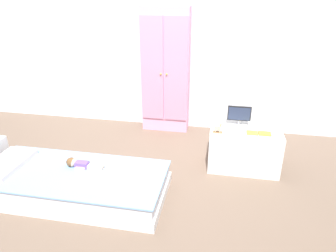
{
  "coord_description": "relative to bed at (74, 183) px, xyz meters",
  "views": [
    {
      "loc": [
        0.79,
        -2.65,
        1.89
      ],
      "look_at": [
        0.23,
        0.3,
        0.54
      ],
      "focal_mm": 32.85,
      "sensor_mm": 36.0,
      "label": 1
    }
  ],
  "objects": [
    {
      "name": "ground_plane",
      "position": [
        0.6,
        0.31,
        -0.13
      ],
      "size": [
        10.0,
        10.0,
        0.02
      ],
      "primitive_type": "cube",
      "color": "brown"
    },
    {
      "name": "back_wall",
      "position": [
        0.6,
        1.89,
        1.23
      ],
      "size": [
        6.4,
        0.05,
        2.7
      ],
      "primitive_type": "cube",
      "color": "silver",
      "rests_on": "ground_plane"
    },
    {
      "name": "bed",
      "position": [
        0.0,
        0.0,
        0.0
      ],
      "size": [
        1.82,
        0.82,
        0.24
      ],
      "color": "white",
      "rests_on": "ground_plane"
    },
    {
      "name": "pillow",
      "position": [
        -0.71,
        0.0,
        0.15
      ],
      "size": [
        0.32,
        0.59,
        0.06
      ],
      "primitive_type": "cube",
      "color": "silver",
      "rests_on": "bed"
    },
    {
      "name": "doll",
      "position": [
        0.01,
        0.11,
        0.16
      ],
      "size": [
        0.39,
        0.13,
        0.1
      ],
      "color": "#6B4CB2",
      "rests_on": "bed"
    },
    {
      "name": "wardrobe",
      "position": [
        0.59,
        1.72,
        0.73
      ],
      "size": [
        0.65,
        0.26,
        1.7
      ],
      "color": "#E599BC",
      "rests_on": "ground_plane"
    },
    {
      "name": "tv_stand",
      "position": [
        1.67,
        0.84,
        0.12
      ],
      "size": [
        0.77,
        0.48,
        0.48
      ],
      "primitive_type": "cube",
      "color": "silver",
      "rests_on": "ground_plane"
    },
    {
      "name": "tv_monitor",
      "position": [
        1.59,
        0.93,
        0.49
      ],
      "size": [
        0.26,
        0.1,
        0.23
      ],
      "color": "#99999E",
      "rests_on": "tv_stand"
    },
    {
      "name": "rocking_horse_toy",
      "position": [
        1.37,
        0.68,
        0.42
      ],
      "size": [
        0.1,
        0.04,
        0.12
      ],
      "color": "#8E6642",
      "rests_on": "tv_stand"
    },
    {
      "name": "book_yellow",
      "position": [
        1.73,
        0.74,
        0.36
      ],
      "size": [
        0.12,
        0.1,
        0.01
      ],
      "primitive_type": "cube",
      "color": "gold",
      "rests_on": "tv_stand"
    },
    {
      "name": "book_orange",
      "position": [
        1.86,
        0.74,
        0.37
      ],
      "size": [
        0.13,
        0.1,
        0.02
      ],
      "primitive_type": "cube",
      "color": "orange",
      "rests_on": "tv_stand"
    }
  ]
}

